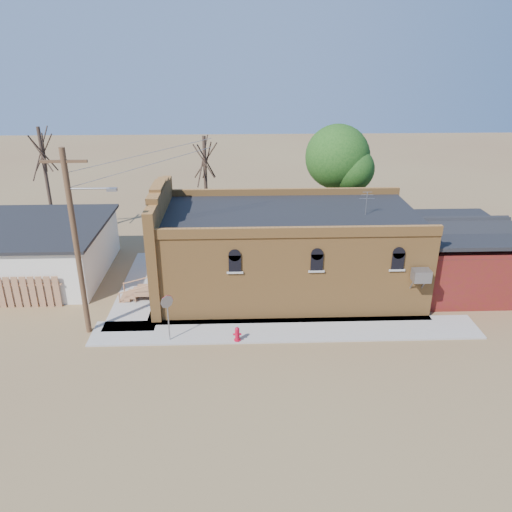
{
  "coord_description": "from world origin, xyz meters",
  "views": [
    {
      "loc": [
        -0.76,
        -20.18,
        12.96
      ],
      "look_at": [
        0.13,
        4.74,
        2.4
      ],
      "focal_mm": 35.0,
      "sensor_mm": 36.0,
      "label": 1
    }
  ],
  "objects_px": {
    "fire_hydrant": "(237,334)",
    "trash_barrel": "(156,296)",
    "utility_pole": "(77,241)",
    "brick_bar": "(283,251)",
    "stop_sign": "(167,306)"
  },
  "relations": [
    {
      "from": "brick_bar",
      "to": "utility_pole",
      "type": "bearing_deg",
      "value": -156.31
    },
    {
      "from": "fire_hydrant",
      "to": "trash_barrel",
      "type": "relative_size",
      "value": 0.82
    },
    {
      "from": "brick_bar",
      "to": "utility_pole",
      "type": "distance_m",
      "value": 10.96
    },
    {
      "from": "fire_hydrant",
      "to": "brick_bar",
      "type": "bearing_deg",
      "value": 56.79
    },
    {
      "from": "brick_bar",
      "to": "fire_hydrant",
      "type": "height_order",
      "value": "brick_bar"
    },
    {
      "from": "brick_bar",
      "to": "utility_pole",
      "type": "relative_size",
      "value": 1.82
    },
    {
      "from": "stop_sign",
      "to": "trash_barrel",
      "type": "relative_size",
      "value": 2.67
    },
    {
      "from": "brick_bar",
      "to": "trash_barrel",
      "type": "relative_size",
      "value": 18.69
    },
    {
      "from": "stop_sign",
      "to": "trash_barrel",
      "type": "xyz_separation_m",
      "value": [
        -1.17,
        3.64,
        -1.36
      ]
    },
    {
      "from": "utility_pole",
      "to": "fire_hydrant",
      "type": "distance_m",
      "value": 8.51
    },
    {
      "from": "utility_pole",
      "to": "trash_barrel",
      "type": "xyz_separation_m",
      "value": [
        2.84,
        2.63,
        -4.25
      ]
    },
    {
      "from": "utility_pole",
      "to": "trash_barrel",
      "type": "height_order",
      "value": "utility_pole"
    },
    {
      "from": "stop_sign",
      "to": "trash_barrel",
      "type": "height_order",
      "value": "stop_sign"
    },
    {
      "from": "utility_pole",
      "to": "stop_sign",
      "type": "height_order",
      "value": "utility_pole"
    },
    {
      "from": "stop_sign",
      "to": "trash_barrel",
      "type": "bearing_deg",
      "value": 95.03
    }
  ]
}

